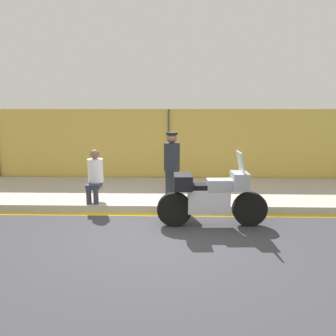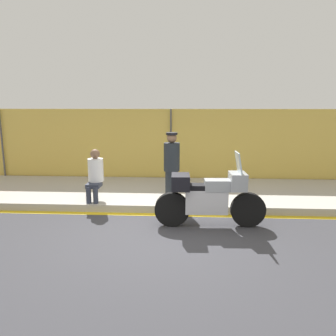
{
  "view_description": "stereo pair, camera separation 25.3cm",
  "coord_description": "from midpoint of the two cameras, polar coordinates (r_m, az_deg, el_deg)",
  "views": [
    {
      "loc": [
        0.24,
        -5.84,
        2.46
      ],
      "look_at": [
        0.04,
        2.09,
        0.91
      ],
      "focal_mm": 35.0,
      "sensor_mm": 36.0,
      "label": 1
    },
    {
      "loc": [
        0.49,
        -5.83,
        2.46
      ],
      "look_at": [
        0.04,
        2.09,
        0.91
      ],
      "focal_mm": 35.0,
      "sensor_mm": 36.0,
      "label": 2
    }
  ],
  "objects": [
    {
      "name": "curb_paint_stripe",
      "position": [
        7.48,
        -1.43,
        -8.15
      ],
      "size": [
        40.22,
        0.18,
        0.01
      ],
      "color": "gold",
      "rests_on": "ground_plane"
    },
    {
      "name": "motorcycle",
      "position": [
        6.7,
        6.49,
        -4.93
      ],
      "size": [
        2.26,
        0.55,
        1.54
      ],
      "rotation": [
        0.0,
        0.0,
        0.04
      ],
      "color": "black",
      "rests_on": "ground_plane"
    },
    {
      "name": "person_seated_on_curb",
      "position": [
        8.04,
        -13.49,
        -0.82
      ],
      "size": [
        0.37,
        0.64,
        1.23
      ],
      "color": "#2D3342",
      "rests_on": "sidewalk"
    },
    {
      "name": "storefront_fence",
      "position": [
        10.3,
        -0.58,
        3.79
      ],
      "size": [
        38.21,
        0.17,
        2.32
      ],
      "color": "gold",
      "rests_on": "ground_plane"
    },
    {
      "name": "officer_standing",
      "position": [
        7.98,
        -0.24,
        0.5
      ],
      "size": [
        0.39,
        0.39,
        1.62
      ],
      "color": "#1E2328",
      "rests_on": "sidewalk"
    },
    {
      "name": "ground_plane",
      "position": [
        6.34,
        -1.99,
        -11.79
      ],
      "size": [
        120.0,
        120.0,
        0.0
      ],
      "primitive_type": "plane",
      "color": "#38383D"
    },
    {
      "name": "sidewalk",
      "position": [
        8.96,
        -0.93,
        -4.32
      ],
      "size": [
        40.22,
        2.98,
        0.18
      ],
      "color": "#ADA89E",
      "rests_on": "ground_plane"
    }
  ]
}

